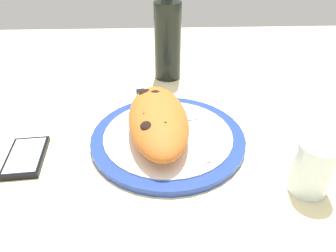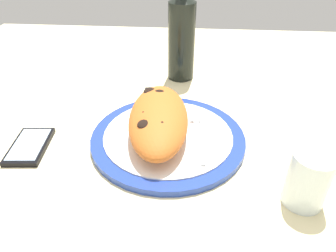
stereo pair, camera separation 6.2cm
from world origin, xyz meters
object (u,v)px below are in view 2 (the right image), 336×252
at_px(calzone, 158,119).
at_px(water_glass, 307,182).
at_px(fork, 197,131).
at_px(plate, 168,138).
at_px(knife, 152,107).
at_px(smartphone, 30,146).
at_px(wine_bottle, 182,36).

xyz_separation_m(calzone, water_glass, (-0.15, -0.25, -0.01)).
relative_size(calzone, fork, 1.47).
distance_m(plate, knife, 0.10).
height_order(calzone, smartphone, calzone).
relative_size(fork, water_glass, 1.89).
xyz_separation_m(calzone, smartphone, (-0.05, 0.25, -0.04)).
height_order(plate, knife, knife).
height_order(plate, calzone, calzone).
height_order(fork, water_glass, water_glass).
relative_size(plate, fork, 1.74).
distance_m(calzone, fork, 0.08).
relative_size(fork, smartphone, 1.50).
height_order(knife, smartphone, knife).
bearing_deg(calzone, plate, -107.03).
relative_size(knife, smartphone, 2.07).
bearing_deg(plate, fork, -76.33).
distance_m(water_glass, wine_bottle, 0.50).
height_order(water_glass, wine_bottle, wine_bottle).
bearing_deg(knife, water_glass, -130.84).
distance_m(knife, water_glass, 0.36).
xyz_separation_m(knife, wine_bottle, (0.21, -0.06, 0.10)).
relative_size(smartphone, wine_bottle, 0.41).
relative_size(smartphone, water_glass, 1.26).
height_order(calzone, water_glass, water_glass).
bearing_deg(calzone, water_glass, -120.93).
bearing_deg(wine_bottle, fork, -170.67).
distance_m(fork, knife, 0.13).
bearing_deg(plate, calzone, 72.97).
bearing_deg(plate, wine_bottle, -2.15).
height_order(smartphone, water_glass, water_glass).
height_order(knife, wine_bottle, wine_bottle).
distance_m(fork, water_glass, 0.23).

